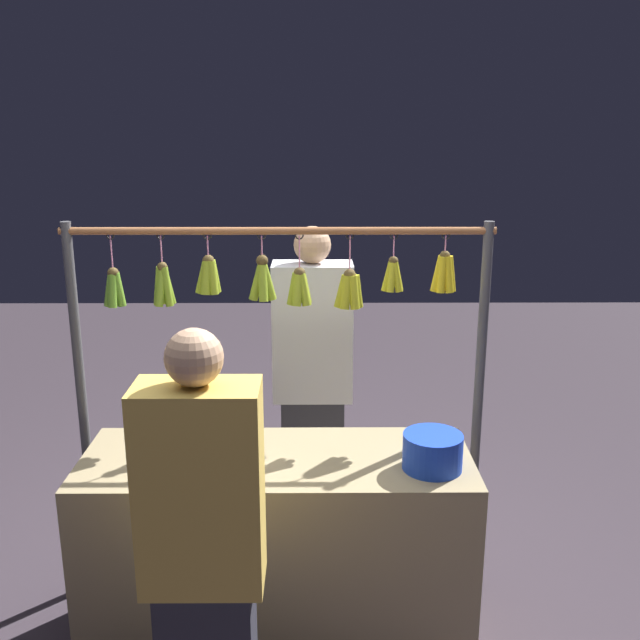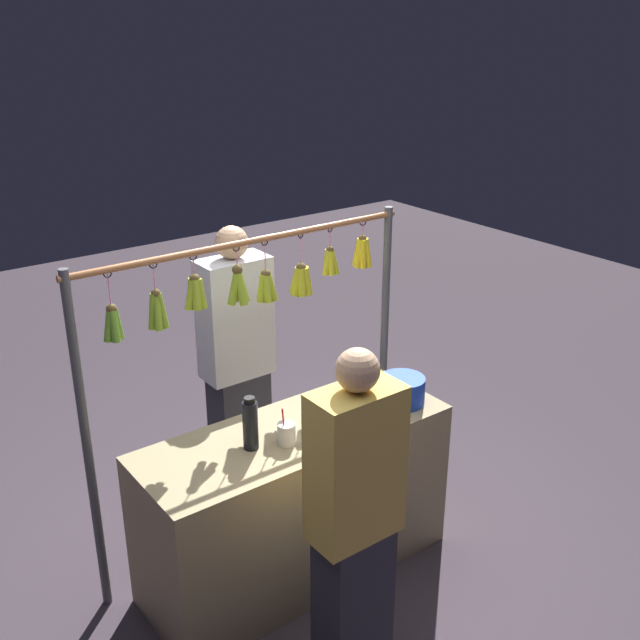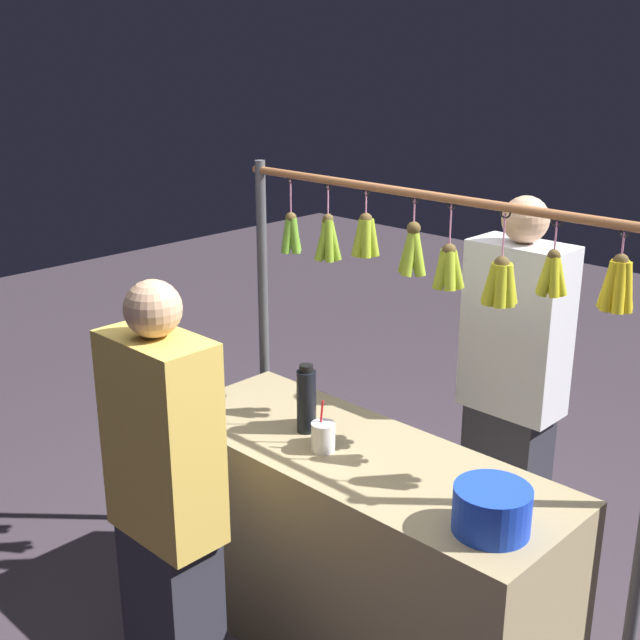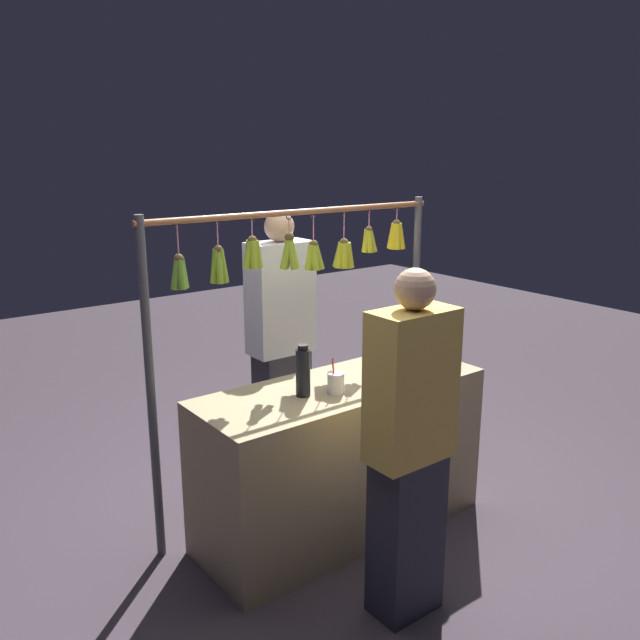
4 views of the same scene
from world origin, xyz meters
TOP-DOWN VIEW (x-y plane):
  - ground_plane at (0.00, 0.00)m, footprint 12.00×12.00m
  - market_counter at (0.00, 0.00)m, footprint 1.57×0.58m
  - display_rack at (-0.02, -0.36)m, footprint 1.84×0.13m
  - water_bottle at (0.25, 0.01)m, footprint 0.07×0.07m
  - blue_bucket at (-0.61, 0.10)m, footprint 0.23×0.23m
  - drink_cup at (0.10, 0.08)m, footprint 0.09×0.09m
  - vendor_person at (-0.14, -0.77)m, footprint 0.39×0.21m
  - customer_person at (0.19, 0.69)m, footprint 0.37×0.20m

SIDE VIEW (x-z plane):
  - ground_plane at x=0.00m, z-range 0.00..0.00m
  - market_counter at x=0.00m, z-range 0.00..0.83m
  - customer_person at x=0.19m, z-range -0.01..1.56m
  - vendor_person at x=-0.14m, z-range -0.01..1.65m
  - drink_cup at x=0.10m, z-range 0.79..0.98m
  - blue_bucket at x=-0.61m, z-range 0.83..0.97m
  - water_bottle at x=0.25m, z-range 0.83..1.09m
  - display_rack at x=-0.02m, z-range 0.40..2.14m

